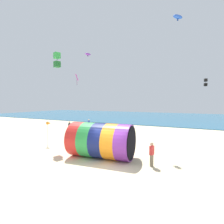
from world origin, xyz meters
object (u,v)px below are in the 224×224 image
(kite_handler, at_px, (152,154))
(kite_blue_parafoil, at_px, (178,17))
(giant_inflatable_tube, at_px, (101,140))
(kite_magenta_diamond, at_px, (77,78))
(bystander_mid_beach, at_px, (89,124))
(kite_purple_parafoil, at_px, (88,54))
(kite_black_box, at_px, (206,82))
(kite_green_box, at_px, (57,60))
(bystander_near_water, at_px, (70,128))
(beach_flag, at_px, (49,124))

(kite_handler, distance_m, kite_blue_parafoil, 17.97)
(giant_inflatable_tube, bearing_deg, kite_blue_parafoil, 69.10)
(kite_magenta_diamond, distance_m, bystander_mid_beach, 10.38)
(giant_inflatable_tube, distance_m, kite_magenta_diamond, 9.24)
(kite_purple_parafoil, relative_size, bystander_mid_beach, 0.64)
(giant_inflatable_tube, xyz_separation_m, kite_magenta_diamond, (-5.68, 4.38, 5.81))
(kite_handler, relative_size, kite_blue_parafoil, 1.15)
(kite_black_box, xyz_separation_m, kite_green_box, (-14.07, -11.99, 1.81))
(giant_inflatable_tube, distance_m, kite_handler, 4.09)
(kite_black_box, xyz_separation_m, kite_purple_parafoil, (-15.12, -4.76, 4.28))
(giant_inflatable_tube, bearing_deg, kite_black_box, 61.65)
(kite_purple_parafoil, height_order, bystander_near_water, kite_purple_parafoil)
(bystander_near_water, bearing_deg, kite_magenta_diamond, -35.76)
(kite_magenta_diamond, height_order, bystander_mid_beach, kite_magenta_diamond)
(kite_magenta_diamond, relative_size, bystander_mid_beach, 0.77)
(kite_black_box, distance_m, bystander_mid_beach, 17.96)
(bystander_mid_beach, height_order, beach_flag, beach_flag)
(kite_blue_parafoil, relative_size, bystander_near_water, 0.81)
(kite_magenta_diamond, bearing_deg, kite_blue_parafoil, 34.56)
(kite_black_box, height_order, kite_magenta_diamond, kite_magenta_diamond)
(kite_blue_parafoil, xyz_separation_m, bystander_near_water, (-12.95, -4.74, -13.82))
(giant_inflatable_tube, height_order, kite_handler, giant_inflatable_tube)
(kite_purple_parafoil, distance_m, beach_flag, 12.26)
(giant_inflatable_tube, relative_size, bystander_near_water, 2.92)
(bystander_mid_beach, bearing_deg, kite_handler, -42.18)
(kite_handler, bearing_deg, bystander_mid_beach, 137.82)
(giant_inflatable_tube, xyz_separation_m, bystander_near_water, (-8.65, 6.52, -0.44))
(kite_blue_parafoil, relative_size, beach_flag, 0.60)
(bystander_mid_beach, bearing_deg, kite_magenta_diamond, -65.20)
(beach_flag, bearing_deg, bystander_mid_beach, 102.36)
(bystander_near_water, xyz_separation_m, beach_flag, (1.88, -5.39, 1.23))
(kite_green_box, xyz_separation_m, bystander_near_water, (-2.19, 4.41, -7.84))
(giant_inflatable_tube, bearing_deg, kite_green_box, 161.94)
(kite_magenta_diamond, height_order, beach_flag, kite_magenta_diamond)
(kite_blue_parafoil, bearing_deg, kite_black_box, 40.64)
(kite_handler, distance_m, bystander_mid_beach, 17.78)
(kite_black_box, xyz_separation_m, kite_magenta_diamond, (-13.29, -9.71, 0.23))
(kite_green_box, relative_size, bystander_near_water, 0.89)
(giant_inflatable_tube, height_order, kite_green_box, kite_green_box)
(kite_black_box, bearing_deg, bystander_near_water, -155.02)
(beach_flag, bearing_deg, giant_inflatable_tube, -9.44)
(kite_blue_parafoil, xyz_separation_m, kite_purple_parafoil, (-11.82, -1.93, -3.52))
(kite_handler, bearing_deg, kite_black_box, 75.99)
(kite_black_box, height_order, kite_purple_parafoil, kite_purple_parafoil)
(kite_purple_parafoil, height_order, beach_flag, kite_purple_parafoil)
(kite_black_box, bearing_deg, bystander_mid_beach, -172.26)
(kite_purple_parafoil, bearing_deg, bystander_mid_beach, 122.75)
(kite_handler, xyz_separation_m, bystander_near_water, (-12.71, 6.64, 0.08))
(kite_purple_parafoil, bearing_deg, kite_blue_parafoil, 9.26)
(kite_magenta_diamond, distance_m, beach_flag, 6.09)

